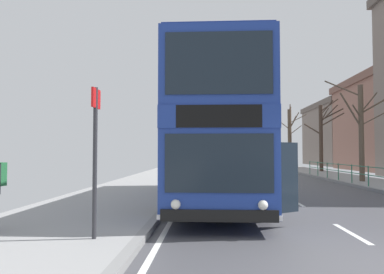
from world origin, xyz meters
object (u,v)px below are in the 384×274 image
Objects in this scene: bare_tree_far_01 at (361,128)px; bare_tree_far_02 at (322,134)px; background_building_01 at (346,134)px; bus_stop_sign_near at (95,145)px; bare_tree_far_00 at (290,137)px; double_decker_bus_main at (216,135)px.

bare_tree_far_02 is (1.17, 10.91, 0.26)m from bare_tree_far_01.
background_building_01 is (9.14, 19.55, 0.97)m from bare_tree_far_02.
bus_stop_sign_near is 17.61m from bare_tree_far_01.
bare_tree_far_01 is (-0.06, -18.23, -0.34)m from bare_tree_far_00.
bus_stop_sign_near is 0.48× the size of bare_tree_far_01.
bus_stop_sign_near is (-2.33, -5.90, -0.49)m from double_decker_bus_main.
bare_tree_far_00 is at bearing 98.66° from bare_tree_far_02.
bare_tree_far_00 is (10.59, 32.28, 1.56)m from bus_stop_sign_near.
bare_tree_far_00 is at bearing 89.83° from bare_tree_far_01.
bare_tree_far_02 is (11.70, 24.97, 1.47)m from bus_stop_sign_near.
bare_tree_far_01 is at bearing 53.16° from bus_stop_sign_near.
bare_tree_far_00 is at bearing 71.84° from bus_stop_sign_near.
bare_tree_far_01 is at bearing -108.70° from background_building_01.
double_decker_bus_main is 11.59m from bare_tree_far_01.
bare_tree_far_02 is at bearing 63.83° from double_decker_bus_main.
bare_tree_far_02 is (9.37, 19.07, 0.98)m from double_decker_bus_main.
double_decker_bus_main is at bearing 68.43° from bus_stop_sign_near.
bus_stop_sign_near is 34.01m from bare_tree_far_00.
bare_tree_far_01 reaches higher than bus_stop_sign_near.
background_building_01 reaches higher than bare_tree_far_02.
bare_tree_far_01 is (8.20, 8.16, 0.73)m from double_decker_bus_main.
background_building_01 is (10.31, 30.46, 1.23)m from bare_tree_far_01.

